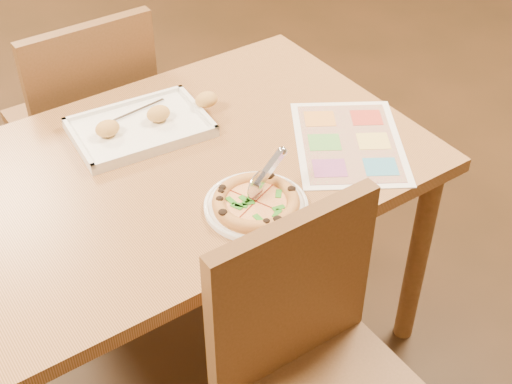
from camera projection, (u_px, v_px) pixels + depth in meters
dining_table at (177, 189)px, 1.91m from camera, size 1.30×0.85×0.72m
chair_near at (315, 355)px, 1.57m from camera, size 0.42×0.42×0.47m
chair_far at (88, 109)px, 2.33m from camera, size 0.42×0.42×0.47m
plate at (256, 206)px, 1.71m from camera, size 0.31×0.31×0.01m
pizza at (256, 203)px, 1.69m from camera, size 0.21×0.21×0.03m
pizza_cutter at (266, 173)px, 1.69m from camera, size 0.14×0.06×0.08m
appetizer_tray at (144, 126)px, 1.96m from camera, size 0.43×0.28×0.06m
menu at (349, 142)px, 1.92m from camera, size 0.45×0.49×0.00m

